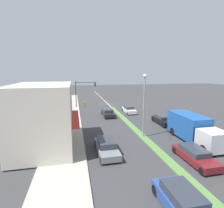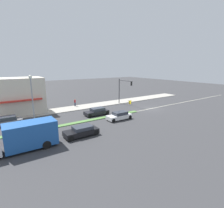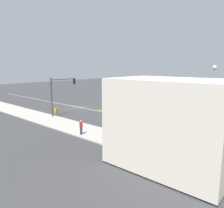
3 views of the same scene
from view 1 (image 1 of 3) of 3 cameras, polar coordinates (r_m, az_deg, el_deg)
The scene contains 16 objects.
ground_plane at distance 25.16m, azimuth 6.58°, elevation -7.43°, with size 160.00×160.00×0.00m, color #38383A.
sidewalk_right at distance 23.45m, azimuth -14.58°, elevation -8.90°, with size 4.00×73.00×0.12m, color #A8A399.
median_strip at distance 17.49m, azimuth 16.44°, elevation -15.96°, with size 0.90×46.00×0.10m, color #568442.
lane_marking_center at distance 42.09m, azimuth -1.27°, elevation -0.06°, with size 0.16×60.00×0.01m, color beige.
building_corner_store at distance 18.90m, azimuth -21.25°, elevation -3.68°, with size 6.14×8.44×6.40m.
traffic_signal_main at distance 38.50m, azimuth -9.64°, elevation 4.66°, with size 4.59×0.34×5.60m.
street_lamp at distance 20.41m, azimuth 10.47°, elevation 2.05°, with size 0.44×0.44×7.37m.
pedestrian at distance 29.53m, azimuth -16.83°, elevation -3.22°, with size 0.34×0.34×1.57m.
warning_aframe_sign at distance 40.70m, azimuth -9.01°, elevation 0.05°, with size 0.45×0.53×0.84m.
delivery_truck at distance 21.74m, azimuth 24.84°, elevation -7.21°, with size 2.44×7.50×2.87m.
suv_grey at distance 17.26m, azimuth -1.77°, elevation -13.75°, with size 1.83×4.59×1.31m.
sedan_maroon at distance 17.34m, azimuth 25.45°, elevation -14.86°, with size 1.82×4.48×1.21m.
coupe_blue at distance 11.63m, azimuth 22.47°, elevation -27.76°, with size 1.87×4.43×1.36m.
van_white at distance 33.41m, azimuth 5.56°, elevation -1.83°, with size 1.73×4.15×1.28m.
sedan_dark at distance 30.71m, azimuth -1.32°, elevation -2.88°, with size 1.82×4.33×1.27m.
suv_black at distance 27.33m, azimuth 16.33°, elevation -4.99°, with size 1.86×4.25×1.26m.
Camera 1 is at (7.81, 40.64, 7.71)m, focal length 28.00 mm.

